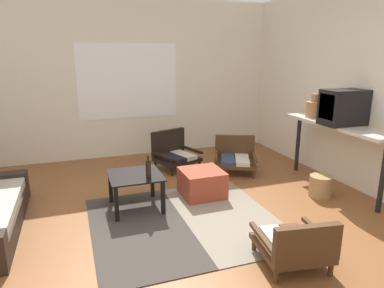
# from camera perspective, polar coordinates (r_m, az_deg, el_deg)

# --- Properties ---
(ground_plane) EXTENTS (7.80, 7.80, 0.00)m
(ground_plane) POSITION_cam_1_polar(r_m,az_deg,el_deg) (3.75, -1.58, -14.26)
(ground_plane) COLOR brown
(far_wall_with_window) EXTENTS (5.60, 0.13, 2.70)m
(far_wall_with_window) POSITION_cam_1_polar(r_m,az_deg,el_deg) (6.28, -10.46, 10.32)
(far_wall_with_window) COLOR silver
(far_wall_with_window) RESTS_ON ground
(side_wall_right) EXTENTS (0.12, 6.60, 2.70)m
(side_wall_right) POSITION_cam_1_polar(r_m,az_deg,el_deg) (5.03, 27.58, 7.80)
(side_wall_right) COLOR silver
(side_wall_right) RESTS_ON ground
(area_rug) EXTENTS (2.00, 1.89, 0.01)m
(area_rug) POSITION_cam_1_polar(r_m,az_deg,el_deg) (3.96, -1.20, -12.50)
(area_rug) COLOR #38332D
(area_rug) RESTS_ON ground
(coffee_table) EXTENTS (0.61, 0.61, 0.43)m
(coffee_table) POSITION_cam_1_polar(r_m,az_deg,el_deg) (4.18, -9.24, -5.95)
(coffee_table) COLOR black
(coffee_table) RESTS_ON ground
(armchair_by_window) EXTENTS (0.77, 0.73, 0.59)m
(armchair_by_window) POSITION_cam_1_polar(r_m,az_deg,el_deg) (5.63, -2.96, -1.35)
(armchair_by_window) COLOR black
(armchair_by_window) RESTS_ON ground
(armchair_striped_foreground) EXTENTS (0.65, 0.66, 0.49)m
(armchair_striped_foreground) POSITION_cam_1_polar(r_m,az_deg,el_deg) (3.25, 16.48, -15.45)
(armchair_striped_foreground) COLOR #472D19
(armchair_striped_foreground) RESTS_ON ground
(armchair_corner) EXTENTS (0.81, 0.79, 0.53)m
(armchair_corner) POSITION_cam_1_polar(r_m,az_deg,el_deg) (5.49, 7.01, -2.01)
(armchair_corner) COLOR #472D19
(armchair_corner) RESTS_ON ground
(ottoman_orange) EXTENTS (0.52, 0.52, 0.35)m
(ottoman_orange) POSITION_cam_1_polar(r_m,az_deg,el_deg) (4.55, 1.62, -6.40)
(ottoman_orange) COLOR #993D28
(ottoman_orange) RESTS_ON ground
(console_shelf) EXTENTS (0.41, 1.71, 0.91)m
(console_shelf) POSITION_cam_1_polar(r_m,az_deg,el_deg) (5.01, 22.55, 1.95)
(console_shelf) COLOR beige
(console_shelf) RESTS_ON ground
(crt_television) EXTENTS (0.54, 0.34, 0.45)m
(crt_television) POSITION_cam_1_polar(r_m,az_deg,el_deg) (4.89, 23.47, 5.52)
(crt_television) COLOR black
(crt_television) RESTS_ON console_shelf
(clay_vase) EXTENTS (0.23, 0.23, 0.33)m
(clay_vase) POSITION_cam_1_polar(r_m,az_deg,el_deg) (5.34, 19.27, 5.50)
(clay_vase) COLOR #A87047
(clay_vase) RESTS_ON console_shelf
(glass_bottle) EXTENTS (0.06, 0.06, 0.27)m
(glass_bottle) POSITION_cam_1_polar(r_m,az_deg,el_deg) (3.99, -7.14, -4.01)
(glass_bottle) COLOR black
(glass_bottle) RESTS_ON coffee_table
(wicker_basket) EXTENTS (0.29, 0.29, 0.28)m
(wicker_basket) POSITION_cam_1_polar(r_m,az_deg,el_deg) (4.84, 20.22, -6.48)
(wicker_basket) COLOR #9E7A4C
(wicker_basket) RESTS_ON ground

